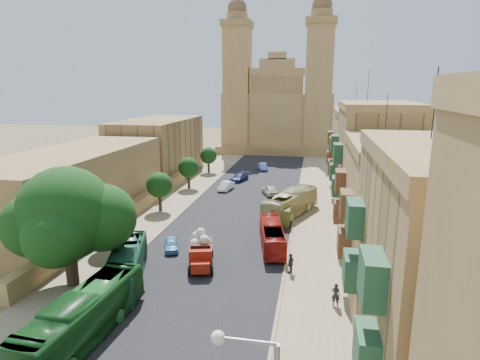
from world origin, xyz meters
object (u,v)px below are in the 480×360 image
(car_dkblue, at_px, (239,177))
(car_blue_b, at_px, (262,167))
(street_tree_a, at_px, (113,211))
(olive_pickup, at_px, (282,213))
(car_white_b, at_px, (270,190))
(pedestrian_c, at_px, (291,264))
(street_tree_b, at_px, (159,185))
(bus_cream_east, at_px, (291,203))
(pedestrian_a, at_px, (336,295))
(street_tree_d, at_px, (208,156))
(street_tree_c, at_px, (188,168))
(car_cream, at_px, (275,221))
(bus_green_south, at_px, (83,317))
(bus_red_east, at_px, (272,236))
(car_white_a, at_px, (226,186))
(ficus_tree, at_px, (68,217))
(red_truck, at_px, (201,250))
(bus_green_north, at_px, (126,265))
(church, at_px, (279,112))
(car_blue_a, at_px, (171,244))

(car_dkblue, xyz_separation_m, car_blue_b, (2.64, 9.83, 0.02))
(street_tree_a, bearing_deg, olive_pickup, 34.09)
(car_dkblue, relative_size, car_white_b, 1.05)
(pedestrian_c, bearing_deg, car_white_b, -147.75)
(street_tree_b, relative_size, olive_pickup, 1.00)
(street_tree_a, xyz_separation_m, bus_cream_east, (16.50, 13.25, -2.16))
(pedestrian_a, bearing_deg, street_tree_d, -48.46)
(street_tree_c, distance_m, bus_cream_east, 19.77)
(car_cream, relative_size, car_white_b, 0.93)
(street_tree_c, xyz_separation_m, car_cream, (15.00, -15.09, -2.73))
(car_dkblue, bearing_deg, bus_green_south, -74.81)
(street_tree_b, bearing_deg, car_dkblue, 69.33)
(bus_cream_east, bearing_deg, street_tree_b, 27.04)
(bus_red_east, height_order, car_cream, bus_red_east)
(street_tree_a, xyz_separation_m, car_white_a, (5.99, 23.80, -3.01))
(ficus_tree, height_order, street_tree_b, ficus_tree)
(car_blue_b, xyz_separation_m, pedestrian_a, (11.50, -47.48, 0.21))
(pedestrian_c, bearing_deg, street_tree_b, -108.39)
(red_truck, height_order, pedestrian_c, red_truck)
(bus_green_north, xyz_separation_m, bus_red_east, (10.85, 9.25, -0.20))
(street_tree_b, bearing_deg, street_tree_d, 90.00)
(church, xyz_separation_m, bus_red_east, (5.32, -64.03, -8.31))
(car_dkblue, relative_size, pedestrian_a, 2.52)
(bus_red_east, bearing_deg, street_tree_c, -64.81)
(bus_red_east, bearing_deg, bus_cream_east, -106.68)
(street_tree_a, bearing_deg, street_tree_d, 90.00)
(church, height_order, car_white_a, church)
(bus_cream_east, bearing_deg, car_dkblue, -37.67)
(street_tree_d, xyz_separation_m, car_dkblue, (6.86, -5.81, -2.52))
(bus_green_north, height_order, car_blue_a, bus_green_north)
(street_tree_d, distance_m, bus_green_south, 50.68)
(car_dkblue, relative_size, pedestrian_c, 2.45)
(bus_cream_east, xyz_separation_m, pedestrian_c, (1.00, -16.10, -0.61))
(car_cream, bearing_deg, car_blue_a, 51.22)
(street_tree_d, xyz_separation_m, bus_red_east, (15.32, -33.42, -1.96))
(pedestrian_a, bearing_deg, bus_red_east, -44.77)
(church, relative_size, bus_red_east, 4.19)
(ficus_tree, xyz_separation_m, bus_red_east, (14.74, 10.58, -4.48))
(street_tree_c, bearing_deg, church, 76.79)
(church, distance_m, car_cream, 58.61)
(pedestrian_c, bearing_deg, red_truck, -70.26)
(car_blue_a, relative_size, car_white_a, 0.82)
(ficus_tree, height_order, olive_pickup, ficus_tree)
(red_truck, relative_size, bus_green_south, 0.51)
(street_tree_c, relative_size, bus_green_south, 0.44)
(church, bearing_deg, street_tree_a, -98.54)
(red_truck, height_order, car_white_b, red_truck)
(car_white_a, bearing_deg, pedestrian_a, -54.76)
(street_tree_b, height_order, car_blue_b, street_tree_b)
(street_tree_c, height_order, car_white_a, street_tree_c)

